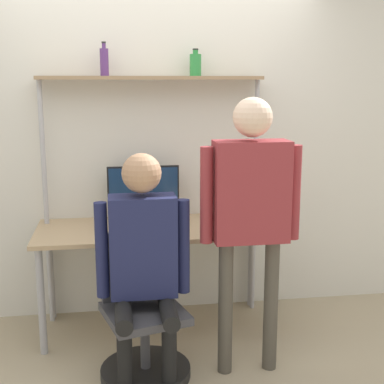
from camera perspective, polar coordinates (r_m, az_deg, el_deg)
name	(u,v)px	position (r m, az deg, el deg)	size (l,w,h in m)	color
ground_plane	(162,350)	(3.82, -3.21, -16.50)	(12.00, 12.00, 0.00)	tan
wall_back	(151,142)	(4.12, -4.41, 5.39)	(8.00, 0.06, 2.70)	silver
desk	(156,238)	(3.89, -3.84, -4.91)	(1.70, 0.69, 0.77)	tan
shelf_unit	(152,122)	(3.96, -4.28, 7.49)	(1.62, 0.22, 1.84)	#997A56
monitor	(144,190)	(4.01, -5.20, 0.24)	(0.53, 0.16, 0.41)	black
laptop	(132,223)	(3.74, -6.40, -3.27)	(0.30, 0.25, 0.24)	#BCBCC1
cell_phone	(163,230)	(3.77, -3.09, -4.08)	(0.07, 0.15, 0.01)	#264C8C
office_chair	(143,333)	(3.45, -5.26, -14.77)	(0.57, 0.57, 0.89)	black
person_seated	(143,250)	(3.20, -5.21, -6.23)	(0.57, 0.48, 1.40)	black
person_standing	(251,200)	(3.21, 6.28, -0.90)	(0.61, 0.23, 1.72)	#4C473D
bottle_purple	(104,61)	(3.94, -9.34, 13.58)	(0.06, 0.06, 0.24)	#593372
bottle_green	(195,64)	(3.99, 0.37, 13.45)	(0.08, 0.08, 0.19)	#2D8C3F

